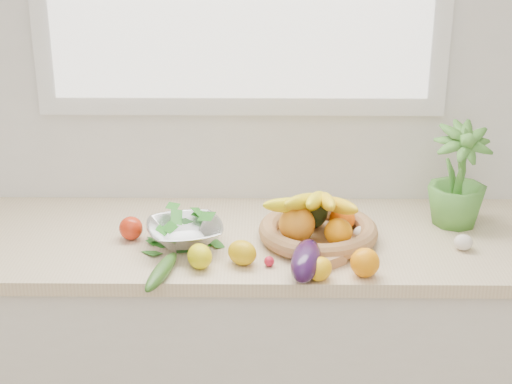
{
  "coord_description": "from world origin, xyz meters",
  "views": [
    {
      "loc": [
        0.07,
        -0.21,
        1.9
      ],
      "look_at": [
        0.05,
        1.93,
        1.05
      ],
      "focal_mm": 55.0,
      "sensor_mm": 36.0,
      "label": 1
    }
  ],
  "objects_px": {
    "cucumber": "(161,272)",
    "colander_with_spinach": "(185,228)",
    "eggplant": "(306,261)",
    "potted_herb": "(458,177)",
    "apple": "(131,228)",
    "fruit_basket": "(317,224)"
  },
  "relations": [
    {
      "from": "cucumber",
      "to": "colander_with_spinach",
      "type": "xyz_separation_m",
      "value": [
        0.05,
        0.2,
        0.04
      ]
    },
    {
      "from": "eggplant",
      "to": "potted_herb",
      "type": "relative_size",
      "value": 0.64
    },
    {
      "from": "cucumber",
      "to": "potted_herb",
      "type": "relative_size",
      "value": 0.69
    },
    {
      "from": "apple",
      "to": "cucumber",
      "type": "distance_m",
      "value": 0.28
    },
    {
      "from": "eggplant",
      "to": "colander_with_spinach",
      "type": "height_order",
      "value": "colander_with_spinach"
    },
    {
      "from": "potted_herb",
      "to": "apple",
      "type": "bearing_deg",
      "value": -172.85
    },
    {
      "from": "potted_herb",
      "to": "colander_with_spinach",
      "type": "xyz_separation_m",
      "value": [
        -0.83,
        -0.17,
        -0.1
      ]
    },
    {
      "from": "apple",
      "to": "cucumber",
      "type": "xyz_separation_m",
      "value": [
        0.12,
        -0.25,
        -0.01
      ]
    },
    {
      "from": "cucumber",
      "to": "potted_herb",
      "type": "xyz_separation_m",
      "value": [
        0.87,
        0.38,
        0.14
      ]
    },
    {
      "from": "eggplant",
      "to": "cucumber",
      "type": "distance_m",
      "value": 0.39
    },
    {
      "from": "apple",
      "to": "fruit_basket",
      "type": "bearing_deg",
      "value": -0.39
    },
    {
      "from": "eggplant",
      "to": "fruit_basket",
      "type": "xyz_separation_m",
      "value": [
        0.04,
        0.22,
        0.01
      ]
    },
    {
      "from": "eggplant",
      "to": "cucumber",
      "type": "xyz_separation_m",
      "value": [
        -0.39,
        -0.03,
        -0.02
      ]
    },
    {
      "from": "cucumber",
      "to": "potted_herb",
      "type": "bearing_deg",
      "value": 23.28
    },
    {
      "from": "apple",
      "to": "eggplant",
      "type": "xyz_separation_m",
      "value": [
        0.51,
        -0.22,
        0.01
      ]
    },
    {
      "from": "colander_with_spinach",
      "to": "apple",
      "type": "bearing_deg",
      "value": 163.88
    },
    {
      "from": "apple",
      "to": "colander_with_spinach",
      "type": "bearing_deg",
      "value": -16.12
    },
    {
      "from": "potted_herb",
      "to": "colander_with_spinach",
      "type": "bearing_deg",
      "value": -168.2
    },
    {
      "from": "apple",
      "to": "colander_with_spinach",
      "type": "distance_m",
      "value": 0.18
    },
    {
      "from": "apple",
      "to": "fruit_basket",
      "type": "xyz_separation_m",
      "value": [
        0.56,
        -0.0,
        0.02
      ]
    },
    {
      "from": "eggplant",
      "to": "colander_with_spinach",
      "type": "xyz_separation_m",
      "value": [
        -0.35,
        0.18,
        0.02
      ]
    },
    {
      "from": "eggplant",
      "to": "potted_herb",
      "type": "bearing_deg",
      "value": 35.84
    }
  ]
}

